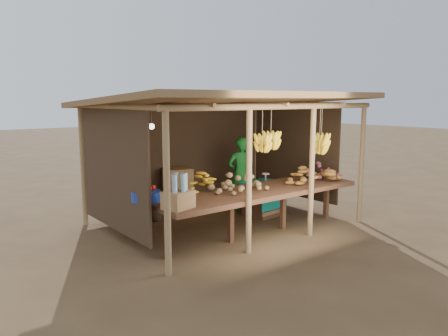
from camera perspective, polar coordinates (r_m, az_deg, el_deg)
ground at (r=8.30m, az=0.00°, el=-7.17°), size 60.00×60.00×0.00m
stall_structure at (r=7.99m, az=0.30°, el=6.11°), size 4.70×3.50×2.43m
counter at (r=7.42m, az=4.52°, el=-3.28°), size 3.90×1.05×0.80m
potato_heap at (r=7.19m, az=2.25°, el=-1.68°), size 1.12×0.91×0.37m
sweet_potato_heap at (r=8.21m, az=11.36°, el=-0.52°), size 1.12×0.76×0.36m
onion_heap at (r=8.66m, az=12.54°, el=-0.09°), size 0.78×0.52×0.35m
banana_pile at (r=7.14m, az=-2.82°, el=-1.84°), size 0.55×0.37×0.34m
tomato_basin at (r=6.64m, az=-10.13°, el=-3.48°), size 0.44×0.44×0.23m
bottle_box at (r=6.12m, az=-6.00°, el=-3.53°), size 0.47×0.42×0.50m
vendor at (r=9.01m, az=2.20°, el=-0.83°), size 0.65×0.53×1.55m
tarp_crate at (r=8.78m, az=5.20°, el=-3.87°), size 0.80×0.71×0.89m
carton_stack at (r=8.91m, az=-7.21°, el=-3.50°), size 1.29×0.59×0.90m
burlap_sacks at (r=8.43m, az=-9.68°, el=-5.30°), size 0.82×0.43×0.58m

